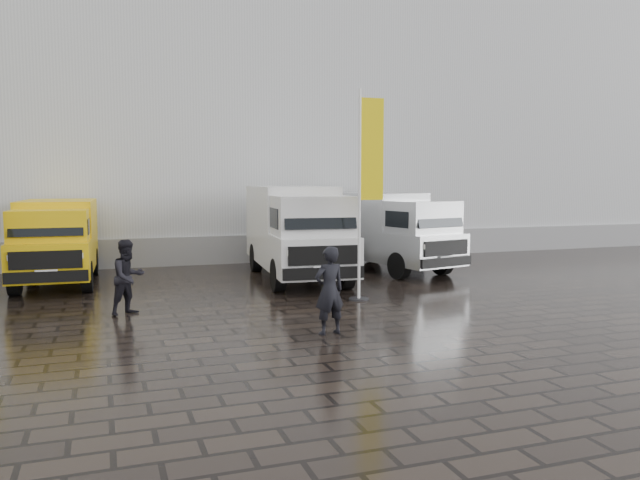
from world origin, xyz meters
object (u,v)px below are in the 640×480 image
(van_white, at_px, (296,233))
(flagpole, at_px, (366,183))
(van_yellow, at_px, (57,243))
(person_front, at_px, (329,290))
(wheelie_bin, at_px, (415,244))
(van_silver, at_px, (384,232))
(person_tent, at_px, (128,277))

(van_white, height_order, flagpole, flagpole)
(van_yellow, distance_m, person_front, 9.65)
(wheelie_bin, bearing_deg, van_silver, -121.84)
(van_yellow, bearing_deg, person_tent, -68.43)
(van_silver, relative_size, person_front, 3.45)
(van_yellow, relative_size, flagpole, 1.00)
(flagpole, height_order, person_tent, flagpole)
(wheelie_bin, height_order, person_tent, person_tent)
(flagpole, distance_m, person_tent, 6.01)
(van_white, xyz_separation_m, person_tent, (-4.97, -3.57, -0.56))
(van_white, relative_size, van_silver, 1.09)
(van_white, xyz_separation_m, person_front, (-1.41, -6.70, -0.54))
(van_yellow, xyz_separation_m, van_white, (6.71, -1.35, 0.20))
(wheelie_bin, relative_size, person_front, 0.61)
(wheelie_bin, relative_size, person_tent, 0.63)
(van_white, relative_size, person_tent, 3.85)
(van_silver, distance_m, person_tent, 9.42)
(van_white, distance_m, wheelie_bin, 7.09)
(van_yellow, bearing_deg, person_front, -54.53)
(van_silver, distance_m, wheelie_bin, 3.96)
(van_silver, bearing_deg, wheelie_bin, 33.71)
(person_front, bearing_deg, van_silver, -130.56)
(wheelie_bin, bearing_deg, van_white, -136.37)
(van_yellow, height_order, person_front, van_yellow)
(wheelie_bin, bearing_deg, van_yellow, -157.73)
(van_white, distance_m, flagpole, 4.03)
(van_yellow, height_order, flagpole, flagpole)
(van_yellow, relative_size, van_silver, 0.88)
(person_tent, bearing_deg, van_silver, -5.38)
(person_tent, bearing_deg, person_front, -75.13)
(van_yellow, height_order, wheelie_bin, van_yellow)
(flagpole, xyz_separation_m, wheelie_bin, (5.30, 7.41, -2.37))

